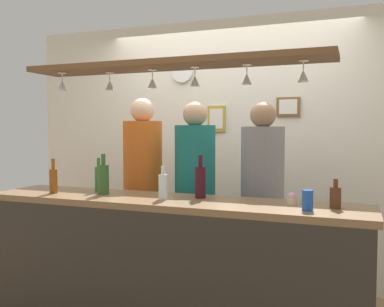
# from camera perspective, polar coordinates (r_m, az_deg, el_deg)

# --- Properties ---
(back_wall) EXTENTS (4.40, 0.06, 2.60)m
(back_wall) POSITION_cam_1_polar(r_m,az_deg,el_deg) (4.32, 4.78, 0.45)
(back_wall) COLOR silver
(back_wall) RESTS_ON ground_plane
(bar_counter) EXTENTS (2.70, 0.55, 1.03)m
(bar_counter) POSITION_cam_1_polar(r_m,az_deg,el_deg) (2.93, -4.38, -12.97)
(bar_counter) COLOR brown
(bar_counter) RESTS_ON ground_plane
(overhead_glass_rack) EXTENTS (2.20, 0.36, 0.04)m
(overhead_glass_rack) POSITION_cam_1_polar(r_m,az_deg,el_deg) (3.03, -2.78, 11.74)
(overhead_glass_rack) COLOR brown
(hanging_wineglass_far_left) EXTENTS (0.07, 0.07, 0.13)m
(hanging_wineglass_far_left) POSITION_cam_1_polar(r_m,az_deg,el_deg) (3.43, -16.87, 8.73)
(hanging_wineglass_far_left) COLOR silver
(hanging_wineglass_far_left) RESTS_ON overhead_glass_rack
(hanging_wineglass_left) EXTENTS (0.07, 0.07, 0.13)m
(hanging_wineglass_left) POSITION_cam_1_polar(r_m,az_deg,el_deg) (3.33, -10.87, 8.99)
(hanging_wineglass_left) COLOR silver
(hanging_wineglass_left) RESTS_ON overhead_glass_rack
(hanging_wineglass_center_left) EXTENTS (0.07, 0.07, 0.13)m
(hanging_wineglass_center_left) POSITION_cam_1_polar(r_m,az_deg,el_deg) (3.13, -5.29, 9.40)
(hanging_wineglass_center_left) COLOR silver
(hanging_wineglass_center_left) RESTS_ON overhead_glass_rack
(hanging_wineglass_center) EXTENTS (0.07, 0.07, 0.13)m
(hanging_wineglass_center) POSITION_cam_1_polar(r_m,az_deg,el_deg) (2.98, 0.39, 9.72)
(hanging_wineglass_center) COLOR silver
(hanging_wineglass_center) RESTS_ON overhead_glass_rack
(hanging_wineglass_center_right) EXTENTS (0.07, 0.07, 0.13)m
(hanging_wineglass_center_right) POSITION_cam_1_polar(r_m,az_deg,el_deg) (2.89, 7.30, 9.89)
(hanging_wineglass_center_right) COLOR silver
(hanging_wineglass_center_right) RESTS_ON overhead_glass_rack
(hanging_wineglass_right) EXTENTS (0.07, 0.07, 0.13)m
(hanging_wineglass_right) POSITION_cam_1_polar(r_m,az_deg,el_deg) (2.79, 14.57, 10.05)
(hanging_wineglass_right) COLOR silver
(hanging_wineglass_right) RESTS_ON overhead_glass_rack
(person_left_orange_shirt) EXTENTS (0.34, 0.34, 1.78)m
(person_left_orange_shirt) POSITION_cam_1_polar(r_m,az_deg,el_deg) (3.79, -6.55, -3.32)
(person_left_orange_shirt) COLOR #2D334C
(person_left_orange_shirt) RESTS_ON ground_plane
(person_middle_teal_shirt) EXTENTS (0.34, 0.34, 1.74)m
(person_middle_teal_shirt) POSITION_cam_1_polar(r_m,az_deg,el_deg) (3.59, 0.41, -4.10)
(person_middle_teal_shirt) COLOR #2D334C
(person_middle_teal_shirt) RESTS_ON ground_plane
(person_right_grey_shirt) EXTENTS (0.34, 0.34, 1.72)m
(person_right_grey_shirt) POSITION_cam_1_polar(r_m,az_deg,el_deg) (3.44, 9.33, -4.64)
(person_right_grey_shirt) COLOR #2D334C
(person_right_grey_shirt) RESTS_ON ground_plane
(bottle_champagne_green) EXTENTS (0.08, 0.08, 0.30)m
(bottle_champagne_green) POSITION_cam_1_polar(r_m,az_deg,el_deg) (3.23, -11.68, -3.26)
(bottle_champagne_green) COLOR #2D5623
(bottle_champagne_green) RESTS_ON bar_counter
(bottle_wine_dark_red) EXTENTS (0.08, 0.08, 0.30)m
(bottle_wine_dark_red) POSITION_cam_1_polar(r_m,az_deg,el_deg) (3.00, 1.13, -3.70)
(bottle_wine_dark_red) COLOR #380F19
(bottle_wine_dark_red) RESTS_ON bar_counter
(bottle_soda_clear) EXTENTS (0.06, 0.06, 0.23)m
(bottle_soda_clear) POSITION_cam_1_polar(r_m,az_deg,el_deg) (2.95, -3.86, -4.32)
(bottle_soda_clear) COLOR silver
(bottle_soda_clear) RESTS_ON bar_counter
(bottle_beer_amber_tall) EXTENTS (0.06, 0.06, 0.26)m
(bottle_beer_amber_tall) POSITION_cam_1_polar(r_m,az_deg,el_deg) (3.39, -17.94, -3.35)
(bottle_beer_amber_tall) COLOR brown
(bottle_beer_amber_tall) RESTS_ON bar_counter
(bottle_beer_brown_stubby) EXTENTS (0.07, 0.07, 0.18)m
(bottle_beer_brown_stubby) POSITION_cam_1_polar(r_m,az_deg,el_deg) (2.76, 18.53, -5.47)
(bottle_beer_brown_stubby) COLOR #512D14
(bottle_beer_brown_stubby) RESTS_ON bar_counter
(bottle_beer_green_import) EXTENTS (0.06, 0.06, 0.26)m
(bottle_beer_green_import) POSITION_cam_1_polar(r_m,az_deg,el_deg) (3.40, -12.30, -3.19)
(bottle_beer_green_import) COLOR #336B2D
(bottle_beer_green_import) RESTS_ON bar_counter
(drink_can) EXTENTS (0.07, 0.07, 0.12)m
(drink_can) POSITION_cam_1_polar(r_m,az_deg,el_deg) (2.64, 15.10, -6.02)
(drink_can) COLOR #1E4CB2
(drink_can) RESTS_ON bar_counter
(cupcake) EXTENTS (0.06, 0.06, 0.08)m
(cupcake) POSITION_cam_1_polar(r_m,az_deg,el_deg) (2.82, 13.16, -5.90)
(cupcake) COLOR beige
(cupcake) RESTS_ON bar_counter
(picture_frame_crest) EXTENTS (0.18, 0.02, 0.26)m
(picture_frame_crest) POSITION_cam_1_polar(r_m,az_deg,el_deg) (4.31, 3.27, 4.63)
(picture_frame_crest) COLOR #B29338
(picture_frame_crest) RESTS_ON back_wall
(picture_frame_upper_small) EXTENTS (0.22, 0.02, 0.18)m
(picture_frame_upper_small) POSITION_cam_1_polar(r_m,az_deg,el_deg) (4.15, 12.67, 6.08)
(picture_frame_upper_small) COLOR brown
(picture_frame_upper_small) RESTS_ON back_wall
(wall_clock) EXTENTS (0.22, 0.03, 0.22)m
(wall_clock) POSITION_cam_1_polar(r_m,az_deg,el_deg) (4.46, -1.30, 10.80)
(wall_clock) COLOR white
(wall_clock) RESTS_ON back_wall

